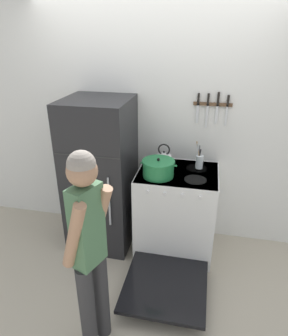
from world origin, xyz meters
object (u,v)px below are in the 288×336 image
Objects in this scene: dutch_oven_pot at (158,168)px; tea_kettle at (164,159)px; utensil_jar at (199,161)px; refrigerator at (101,175)px; person at (89,247)px; stove_range at (176,213)px.

tea_kettle is at bearing 87.03° from dutch_oven_pot.
refrigerator is at bearing -171.70° from utensil_jar.
refrigerator is 1.04m from utensil_jar.
person is (-0.29, -1.37, -0.09)m from tea_kettle.
person is at bearing -101.80° from tea_kettle.
tea_kettle is (0.65, 0.14, 0.19)m from refrigerator.
tea_kettle is 1.41m from person.
refrigerator is 0.68m from dutch_oven_pot.
tea_kettle is 0.83× the size of utensil_jar.
tea_kettle reaches higher than dutch_oven_pot.
dutch_oven_pot is (0.64, -0.12, 0.20)m from refrigerator.
dutch_oven_pot is 1.24× the size of utensil_jar.
tea_kettle is at bearing 8.23° from person.
person is at bearing -110.63° from stove_range.
stove_range is at bearing -137.90° from utensil_jar.
utensil_jar is at bearing 8.30° from refrigerator.
refrigerator is 1.15× the size of stove_range.
stove_range is 4.94× the size of utensil_jar.
dutch_oven_pot is at bearing -144.16° from utensil_jar.
utensil_jar is (1.01, 0.15, 0.19)m from refrigerator.
refrigerator is 1.02× the size of person.
refrigerator is 5.69× the size of utensil_jar.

